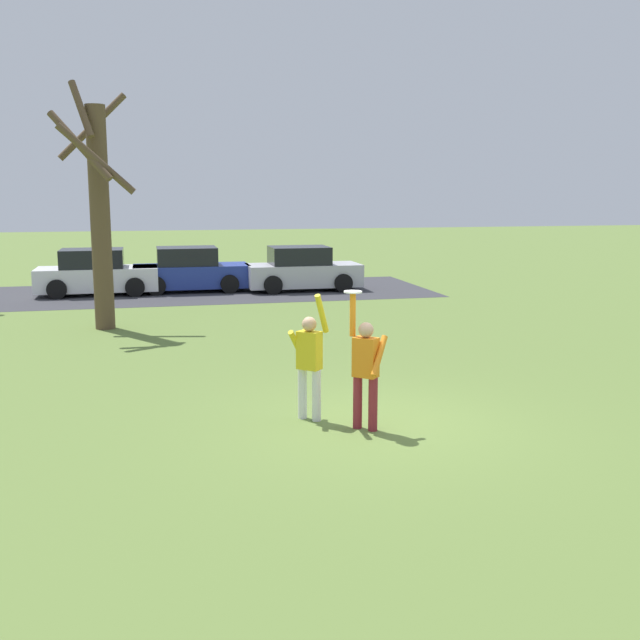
# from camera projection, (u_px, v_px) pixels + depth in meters

# --- Properties ---
(ground_plane) EXTENTS (120.00, 120.00, 0.00)m
(ground_plane) POSITION_uv_depth(u_px,v_px,m) (378.00, 424.00, 11.63)
(ground_plane) COLOR olive
(person_catcher) EXTENTS (0.55, 0.56, 2.08)m
(person_catcher) POSITION_uv_depth(u_px,v_px,m) (366.00, 366.00, 11.22)
(person_catcher) COLOR maroon
(person_catcher) RESTS_ON ground_plane
(person_defender) EXTENTS (0.65, 0.65, 2.05)m
(person_defender) POSITION_uv_depth(u_px,v_px,m) (309.00, 359.00, 11.72)
(person_defender) COLOR silver
(person_defender) RESTS_ON ground_plane
(frisbee_disc) EXTENTS (0.28, 0.28, 0.02)m
(frisbee_disc) POSITION_uv_depth(u_px,v_px,m) (353.00, 292.00, 11.15)
(frisbee_disc) COLOR white
(frisbee_disc) RESTS_ON person_catcher
(parked_car_white) EXTENTS (4.11, 2.05, 1.59)m
(parked_car_white) POSITION_uv_depth(u_px,v_px,m) (96.00, 274.00, 26.13)
(parked_car_white) COLOR white
(parked_car_white) RESTS_ON ground_plane
(parked_car_blue) EXTENTS (4.11, 2.05, 1.59)m
(parked_car_blue) POSITION_uv_depth(u_px,v_px,m) (190.00, 271.00, 27.02)
(parked_car_blue) COLOR #233893
(parked_car_blue) RESTS_ON ground_plane
(parked_car_silver) EXTENTS (4.11, 2.05, 1.59)m
(parked_car_silver) POSITION_uv_depth(u_px,v_px,m) (302.00, 270.00, 27.30)
(parked_car_silver) COLOR #BCBCC1
(parked_car_silver) RESTS_ON ground_plane
(parking_strip) EXTENTS (16.43, 6.40, 0.01)m
(parking_strip) POSITION_uv_depth(u_px,v_px,m) (200.00, 292.00, 26.83)
(parking_strip) COLOR #38383D
(parking_strip) RESTS_ON ground_plane
(bare_tree_tall) EXTENTS (2.08, 2.21, 6.30)m
(bare_tree_tall) POSITION_uv_depth(u_px,v_px,m) (98.00, 207.00, 19.18)
(bare_tree_tall) COLOR brown
(bare_tree_tall) RESTS_ON ground_plane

